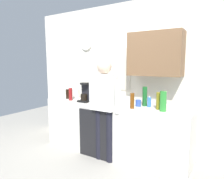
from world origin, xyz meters
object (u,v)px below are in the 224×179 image
bottle_clear_soda (163,101)px  bottle_green_wine (145,96)px  bottle_dark_sauce (67,94)px  cup_white_mug (112,100)px  bottle_red_vinegar (71,94)px  person_at_sink (104,102)px  mixing_bowl (101,100)px  cup_blue_mug (138,103)px  bottle_amber_beer (132,101)px  potted_plant (87,91)px  storage_canister (76,93)px  coffee_maker (86,93)px  dish_soap (149,102)px  bottle_olive_oil (158,101)px

bottle_clear_soda → bottle_green_wine: bearing=150.7°
bottle_dark_sauce → cup_white_mug: bottle_dark_sauce is taller
bottle_red_vinegar → person_at_sink: person_at_sink is taller
bottle_red_vinegar → mixing_bowl: 0.60m
cup_blue_mug → mixing_bowl: size_ratio=0.45×
bottle_amber_beer → bottle_red_vinegar: bearing=179.4°
cup_white_mug → cup_blue_mug: bearing=-3.0°
bottle_clear_soda → cup_blue_mug: bottle_clear_soda is taller
bottle_red_vinegar → potted_plant: size_ratio=0.96×
bottle_green_wine → bottle_red_vinegar: size_ratio=1.36×
person_at_sink → bottle_red_vinegar: bearing=-178.6°
bottle_amber_beer → bottle_red_vinegar: size_ratio=1.05×
mixing_bowl → bottle_green_wine: bearing=10.7°
bottle_dark_sauce → mixing_bowl: size_ratio=0.82×
cup_white_mug → storage_canister: (-0.83, 0.05, 0.04)m
storage_canister → cup_white_mug: bearing=-3.4°
bottle_red_vinegar → cup_blue_mug: size_ratio=2.20×
bottle_amber_beer → bottle_green_wine: bearing=71.0°
bottle_clear_soda → potted_plant: bearing=171.0°
coffee_maker → bottle_green_wine: (1.00, 0.20, 0.00)m
bottle_green_wine → mixing_bowl: size_ratio=1.36×
bottle_red_vinegar → potted_plant: (0.13, 0.30, 0.02)m
bottle_red_vinegar → cup_white_mug: bearing=14.7°
cup_blue_mug → dish_soap: (0.16, 0.04, 0.03)m
bottle_clear_soda → dish_soap: 0.30m
coffee_maker → person_at_sink: (0.47, -0.14, -0.08)m
cup_blue_mug → bottle_clear_soda: bearing=-14.9°
bottle_olive_oil → cup_blue_mug: size_ratio=2.50×
bottle_dark_sauce → cup_blue_mug: (1.39, 0.09, -0.04)m
bottle_clear_soda → person_at_sink: bearing=-170.7°
bottle_clear_soda → mixing_bowl: 1.07m
cup_white_mug → storage_canister: storage_canister is taller
bottle_dark_sauce → person_at_sink: bearing=-9.8°
bottle_green_wine → person_at_sink: 0.63m
bottle_red_vinegar → storage_canister: size_ratio=1.29×
coffee_maker → bottle_clear_soda: size_ratio=1.18×
cup_white_mug → dish_soap: bearing=1.0°
coffee_maker → bottle_clear_soda: coffee_maker is taller
bottle_dark_sauce → bottle_olive_oil: size_ratio=0.72×
bottle_green_wine → cup_blue_mug: size_ratio=3.00×
bottle_amber_beer → coffee_maker: bearing=175.8°
coffee_maker → dish_soap: coffee_maker is taller
mixing_bowl → person_at_sink: (0.20, -0.20, 0.03)m
cup_white_mug → mixing_bowl: cup_white_mug is taller
coffee_maker → storage_canister: (-0.39, 0.19, -0.06)m
storage_canister → bottle_dark_sauce: bearing=-112.2°
bottle_dark_sauce → bottle_olive_oil: (1.71, 0.05, 0.04)m
dish_soap → cup_blue_mug: bearing=-167.3°
storage_canister → dish_soap: bearing=-1.5°
bottle_olive_oil → coffee_maker: bearing=-176.9°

